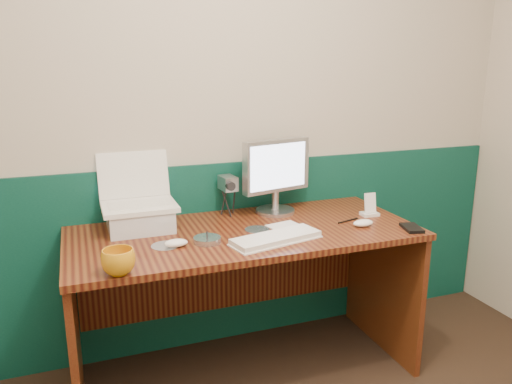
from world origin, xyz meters
name	(u,v)px	position (x,y,z in m)	size (l,w,h in m)	color
back_wall	(209,115)	(0.00, 1.75, 1.25)	(3.50, 0.04, 2.50)	#B8AE9C
wainscot	(213,255)	(0.00, 1.74, 0.50)	(3.48, 0.02, 1.00)	#083630
desk	(245,304)	(0.06, 1.38, 0.38)	(1.60, 0.70, 0.75)	#39100A
laptop_riser	(140,219)	(-0.39, 1.56, 0.80)	(0.29, 0.24, 0.10)	silver
laptop	(138,180)	(-0.39, 1.56, 0.99)	(0.33, 0.26, 0.28)	white
monitor	(276,177)	(0.30, 1.59, 0.94)	(0.37, 0.11, 0.37)	#B3B4B8
keyboard	(276,239)	(0.14, 1.19, 0.76)	(0.40, 0.13, 0.02)	white
mouse_right	(363,223)	(0.61, 1.24, 0.77)	(0.10, 0.06, 0.03)	white
mouse_left	(176,243)	(-0.28, 1.28, 0.77)	(0.10, 0.06, 0.03)	white
mug	(118,262)	(-0.53, 1.07, 0.80)	(0.12, 0.12, 0.10)	orange
camcorder	(228,195)	(0.06, 1.64, 0.86)	(0.10, 0.14, 0.21)	#A5A5AA
cd_spindle	(207,240)	(-0.14, 1.28, 0.76)	(0.12, 0.12, 0.02)	#ACB5BC
cd_loose_a	(166,246)	(-0.32, 1.30, 0.75)	(0.12, 0.12, 0.00)	#AFB6C0
cd_loose_b	(257,229)	(0.12, 1.37, 0.75)	(0.12, 0.12, 0.00)	silver
pen	(348,221)	(0.58, 1.33, 0.75)	(0.01, 0.01, 0.13)	black
papers	(283,226)	(0.25, 1.38, 0.75)	(0.15, 0.10, 0.00)	white
dock	(369,214)	(0.73, 1.38, 0.76)	(0.09, 0.06, 0.02)	white
music_player	(370,203)	(0.73, 1.38, 0.82)	(0.06, 0.01, 0.10)	white
pda	(412,228)	(0.79, 1.12, 0.76)	(0.07, 0.13, 0.01)	black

